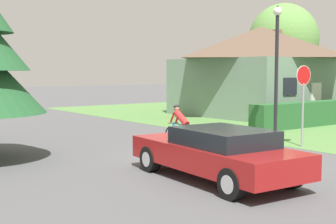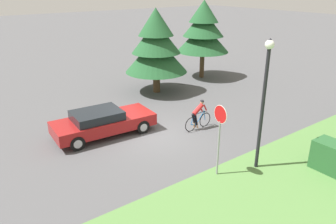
{
  "view_description": "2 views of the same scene",
  "coord_description": "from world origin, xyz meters",
  "px_view_note": "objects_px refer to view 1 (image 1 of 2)",
  "views": [
    {
      "loc": [
        -8.96,
        -10.13,
        2.59
      ],
      "look_at": [
        -0.66,
        1.03,
        1.39
      ],
      "focal_mm": 50.0,
      "sensor_mm": 36.0,
      "label": 1
    },
    {
      "loc": [
        11.88,
        -7.94,
        6.82
      ],
      "look_at": [
        1.0,
        0.1,
        1.47
      ],
      "focal_mm": 35.0,
      "sensor_mm": 36.0,
      "label": 2
    }
  ],
  "objects_px": {
    "stop_sign": "(303,90)",
    "cottage_house": "(260,69)",
    "deciduous_tree_right": "(283,40)",
    "street_lamp": "(277,56)",
    "sedan_left_lane": "(217,153)",
    "cyclist": "(181,128)"
  },
  "relations": [
    {
      "from": "cottage_house",
      "to": "deciduous_tree_right",
      "type": "distance_m",
      "value": 6.3
    },
    {
      "from": "cottage_house",
      "to": "street_lamp",
      "type": "relative_size",
      "value": 1.87
    },
    {
      "from": "street_lamp",
      "to": "deciduous_tree_right",
      "type": "xyz_separation_m",
      "value": [
        13.12,
        10.56,
        1.68
      ]
    },
    {
      "from": "cottage_house",
      "to": "cyclist",
      "type": "bearing_deg",
      "value": -151.02
    },
    {
      "from": "cottage_house",
      "to": "cyclist",
      "type": "relative_size",
      "value": 5.56
    },
    {
      "from": "stop_sign",
      "to": "street_lamp",
      "type": "relative_size",
      "value": 0.55
    },
    {
      "from": "sedan_left_lane",
      "to": "stop_sign",
      "type": "distance_m",
      "value": 6.22
    },
    {
      "from": "sedan_left_lane",
      "to": "deciduous_tree_right",
      "type": "xyz_separation_m",
      "value": [
        19.42,
        14.12,
        4.2
      ]
    },
    {
      "from": "cottage_house",
      "to": "street_lamp",
      "type": "bearing_deg",
      "value": -137.3
    },
    {
      "from": "sedan_left_lane",
      "to": "street_lamp",
      "type": "bearing_deg",
      "value": -56.77
    },
    {
      "from": "stop_sign",
      "to": "deciduous_tree_right",
      "type": "relative_size",
      "value": 0.38
    },
    {
      "from": "stop_sign",
      "to": "deciduous_tree_right",
      "type": "xyz_separation_m",
      "value": [
        13.66,
        12.2,
        2.9
      ]
    },
    {
      "from": "stop_sign",
      "to": "cottage_house",
      "type": "bearing_deg",
      "value": -126.3
    },
    {
      "from": "cottage_house",
      "to": "sedan_left_lane",
      "type": "xyz_separation_m",
      "value": [
        -14.12,
        -11.45,
        -2.1
      ]
    },
    {
      "from": "street_lamp",
      "to": "deciduous_tree_right",
      "type": "relative_size",
      "value": 0.68
    },
    {
      "from": "deciduous_tree_right",
      "to": "sedan_left_lane",
      "type": "bearing_deg",
      "value": -143.99
    },
    {
      "from": "street_lamp",
      "to": "cyclist",
      "type": "bearing_deg",
      "value": 172.34
    },
    {
      "from": "deciduous_tree_right",
      "to": "cyclist",
      "type": "bearing_deg",
      "value": -149.91
    },
    {
      "from": "stop_sign",
      "to": "street_lamp",
      "type": "xyz_separation_m",
      "value": [
        0.53,
        1.64,
        1.22
      ]
    },
    {
      "from": "street_lamp",
      "to": "cottage_house",
      "type": "bearing_deg",
      "value": 45.24
    },
    {
      "from": "street_lamp",
      "to": "sedan_left_lane",
      "type": "bearing_deg",
      "value": -150.5
    },
    {
      "from": "cyclist",
      "to": "street_lamp",
      "type": "height_order",
      "value": "street_lamp"
    }
  ]
}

